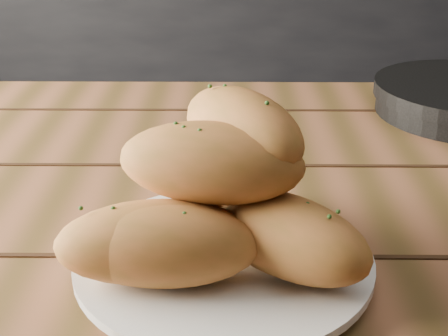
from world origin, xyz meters
TOP-DOWN VIEW (x-y plane):
  - counter at (0.00, 1.70)m, footprint 2.80×0.60m
  - table at (-0.43, -0.07)m, footprint 1.37×0.89m
  - plate at (-0.62, -0.19)m, footprint 0.26×0.26m
  - bread_rolls at (-0.63, -0.19)m, footprint 0.27×0.23m

SIDE VIEW (x-z plane):
  - counter at x=0.00m, z-range 0.00..0.90m
  - table at x=-0.43m, z-range 0.27..1.02m
  - plate at x=-0.62m, z-range 0.75..0.77m
  - bread_rolls at x=-0.63m, z-range 0.75..0.89m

